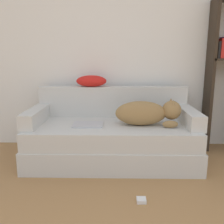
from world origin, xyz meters
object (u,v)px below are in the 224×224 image
at_px(couch, 112,142).
at_px(laptop, 88,124).
at_px(dog, 148,113).
at_px(throw_pillow, 91,81).
at_px(bookshelf, 224,70).
at_px(power_adapter, 141,200).

height_order(couch, laptop, laptop).
relative_size(dog, throw_pillow, 1.91).
distance_m(laptop, bookshelf, 1.76).
height_order(couch, power_adapter, couch).
relative_size(bookshelf, power_adapter, 23.81).
distance_m(couch, throw_pillow, 0.78).
bearing_deg(dog, laptop, -178.35).
bearing_deg(bookshelf, throw_pillow, -177.99).
distance_m(couch, laptop, 0.35).
relative_size(dog, bookshelf, 0.39).
distance_m(couch, power_adapter, 0.89).
relative_size(couch, throw_pillow, 5.00).
height_order(laptop, bookshelf, bookshelf).
xyz_separation_m(laptop, power_adapter, (0.51, -0.75, -0.42)).
distance_m(dog, bookshelf, 1.15).
distance_m(dog, throw_pillow, 0.81).
relative_size(dog, laptop, 2.17).
bearing_deg(power_adapter, bookshelf, 48.84).
bearing_deg(power_adapter, dog, 80.60).
bearing_deg(dog, couch, 170.80).
bearing_deg(couch, dog, -9.20).
height_order(couch, throw_pillow, throw_pillow).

